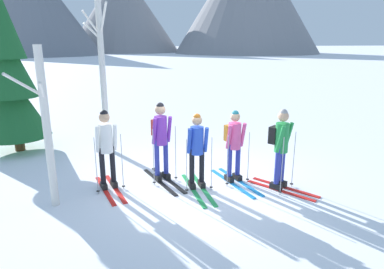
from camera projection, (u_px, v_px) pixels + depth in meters
ground_plane at (201, 182)px, 7.63m from camera, size 400.00×400.00×0.00m
skier_in_white at (106, 145)px, 7.09m from camera, size 0.70×1.61×1.72m
skier_in_purple at (161, 137)px, 7.52m from camera, size 0.81×1.69×1.80m
skier_in_blue at (197, 147)px, 7.12m from camera, size 0.61×1.74×1.65m
skier_in_pink at (234, 143)px, 7.48m from camera, size 0.72×1.77×1.64m
skier_in_green at (281, 144)px, 7.08m from camera, size 1.18×1.43×1.74m
pine_tree_near at (11, 81)px, 9.34m from camera, size 1.83×1.83×4.42m
birch_tree_tall at (46, 128)px, 6.16m from camera, size 0.58×0.61×3.02m
birch_tree_slender at (102, 64)px, 9.31m from camera, size 0.68×0.85×4.80m
mountain_ridge_distant at (167, 0)px, 84.41m from camera, size 83.24×49.45×29.07m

